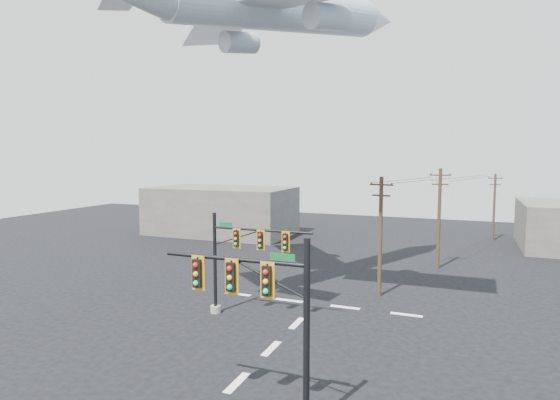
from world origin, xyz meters
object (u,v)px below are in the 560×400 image
at_px(signal_mast_near, 269,318).
at_px(airliner, 281,11).
at_px(utility_pole_c, 494,206).
at_px(utility_pole_a, 380,234).
at_px(signal_mast_far, 238,259).
at_px(utility_pole_b, 439,216).

relative_size(signal_mast_near, airliner, 0.29).
bearing_deg(utility_pole_c, utility_pole_a, -123.71).
distance_m(signal_mast_near, airliner, 22.68).
height_order(signal_mast_far, utility_pole_a, utility_pole_a).
relative_size(signal_mast_far, airliner, 0.28).
bearing_deg(signal_mast_far, utility_pole_c, 64.91).
xyz_separation_m(utility_pole_c, airliner, (-15.45, -29.80, 15.84)).
height_order(signal_mast_far, airliner, airliner).
bearing_deg(utility_pole_b, signal_mast_near, -112.77).
xyz_separation_m(signal_mast_near, airliner, (-5.45, 15.15, 15.96)).
relative_size(utility_pole_b, airliner, 0.37).
xyz_separation_m(utility_pole_a, utility_pole_c, (8.82, 27.25, -0.35)).
bearing_deg(utility_pole_a, airliner, -146.24).
bearing_deg(airliner, utility_pole_c, -1.33).
bearing_deg(utility_pole_b, airliner, -141.68).
xyz_separation_m(utility_pole_b, utility_pole_c, (5.36, 17.04, -0.53)).
bearing_deg(signal_mast_far, utility_pole_a, 45.53).
bearing_deg(airliner, signal_mast_near, -134.13).
bearing_deg(signal_mast_far, airliner, 79.98).
xyz_separation_m(signal_mast_far, utility_pole_a, (7.53, 7.67, 0.80)).
bearing_deg(utility_pole_c, signal_mast_far, -130.86).
relative_size(signal_mast_near, utility_pole_a, 0.83).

